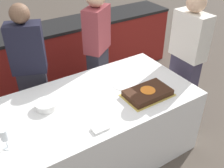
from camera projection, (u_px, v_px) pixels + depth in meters
The scene contains 11 objects.
ground_plane at pixel (92, 156), 2.87m from camera, with size 14.00×14.00×0.00m, color brown.
back_counter at pixel (37, 61), 3.73m from camera, with size 4.40×0.58×0.92m.
dining_table at pixel (90, 131), 2.66m from camera, with size 2.10×1.03×0.76m.
cake at pixel (148, 93), 2.52m from camera, with size 0.47×0.31×0.06m.
plate_stack at pixel (46, 105), 2.35m from camera, with size 0.20×0.20×0.06m.
wine_glass at pixel (4, 135), 1.91m from camera, with size 0.07×0.07×0.18m.
side_plate_near_cake at pixel (123, 85), 2.68m from camera, with size 0.21×0.21×0.00m.
utensil_pile at pixel (100, 128), 2.13m from camera, with size 0.14×0.09×0.02m.
person_cutting_cake at pixel (98, 51), 3.16m from camera, with size 0.41×0.37×1.59m.
person_seated_right at pixel (186, 60), 2.99m from camera, with size 0.21×0.40×1.59m.
person_standing_back at pixel (31, 73), 2.81m from camera, with size 0.40×0.32×1.54m.
Camera 1 is at (-0.87, -1.77, 2.25)m, focal length 42.00 mm.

